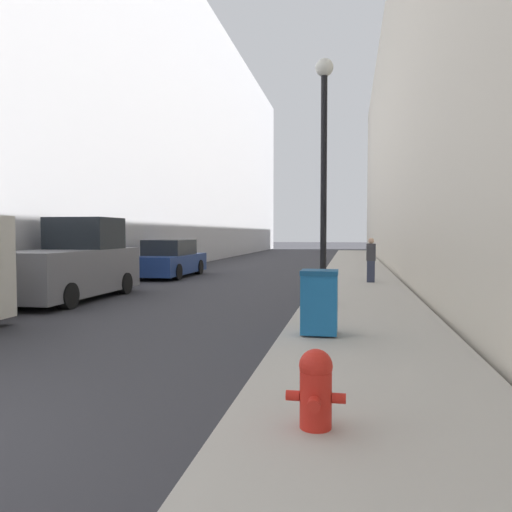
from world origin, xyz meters
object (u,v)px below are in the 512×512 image
Objects in this scene: fire_hydrant at (316,387)px; lamppost at (324,158)px; parked_sedan_near at (170,260)px; trash_bin at (319,302)px; pickup_truck at (72,265)px; pedestrian_on_sidewalk at (371,260)px.

lamppost reaches higher than fire_hydrant.
lamppost is 10.76m from parked_sedan_near.
trash_bin is 13.38m from parked_sedan_near.
lamppost is 7.41m from pickup_truck.
parked_sedan_near is at bearing 114.70° from fire_hydrant.
lamppost is 3.76× the size of pedestrian_on_sidewalk.
fire_hydrant is 13.41m from pedestrian_on_sidewalk.
pedestrian_on_sidewalk is (8.24, 5.15, -0.05)m from pickup_truck.
fire_hydrant is at bearing -86.99° from trash_bin.
fire_hydrant is at bearing -65.30° from parked_sedan_near.
pickup_truck reaches higher than pedestrian_on_sidewalk.
pickup_truck is 3.19× the size of pedestrian_on_sidewalk.
parked_sedan_near reaches higher than fire_hydrant.
pedestrian_on_sidewalk is at bearing 32.02° from pickup_truck.
trash_bin is at bearing -87.93° from lamppost.
fire_hydrant is 0.64× the size of trash_bin.
pedestrian_on_sidewalk is (1.00, 13.37, 0.41)m from fire_hydrant.
fire_hydrant is 10.96m from pickup_truck.
parked_sedan_near is (-7.12, 15.48, 0.23)m from fire_hydrant.
parked_sedan_near is at bearing 130.80° from lamppost.
parked_sedan_near is (-6.78, 7.85, -2.87)m from lamppost.
pickup_truck is at bearing 131.40° from fire_hydrant.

